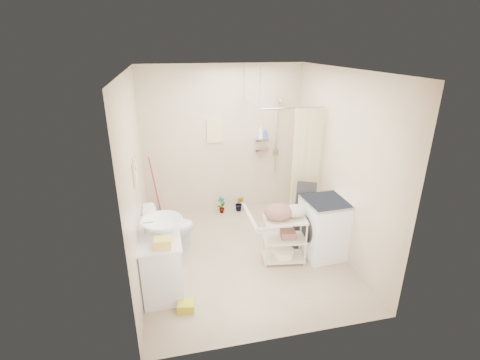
{
  "coord_description": "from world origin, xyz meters",
  "views": [
    {
      "loc": [
        -1.0,
        -4.24,
        2.9
      ],
      "look_at": [
        -0.0,
        0.25,
        1.08
      ],
      "focal_mm": 26.0,
      "sensor_mm": 36.0,
      "label": 1
    }
  ],
  "objects_px": {
    "vanity": "(162,261)",
    "washing_machine": "(324,227)",
    "toilet": "(169,228)",
    "laundry_rack": "(284,235)"
  },
  "relations": [
    {
      "from": "washing_machine",
      "to": "laundry_rack",
      "type": "distance_m",
      "value": 0.62
    },
    {
      "from": "vanity",
      "to": "toilet",
      "type": "bearing_deg",
      "value": 81.72
    },
    {
      "from": "washing_machine",
      "to": "laundry_rack",
      "type": "relative_size",
      "value": 1.07
    },
    {
      "from": "vanity",
      "to": "washing_machine",
      "type": "relative_size",
      "value": 1.03
    },
    {
      "from": "laundry_rack",
      "to": "washing_machine",
      "type": "bearing_deg",
      "value": 12.15
    },
    {
      "from": "vanity",
      "to": "laundry_rack",
      "type": "xyz_separation_m",
      "value": [
        1.68,
        0.24,
        0.01
      ]
    },
    {
      "from": "toilet",
      "to": "washing_machine",
      "type": "xyz_separation_m",
      "value": [
        2.18,
        -0.6,
        0.07
      ]
    },
    {
      "from": "toilet",
      "to": "laundry_rack",
      "type": "distance_m",
      "value": 1.69
    },
    {
      "from": "toilet",
      "to": "washing_machine",
      "type": "height_order",
      "value": "washing_machine"
    },
    {
      "from": "vanity",
      "to": "washing_machine",
      "type": "height_order",
      "value": "washing_machine"
    }
  ]
}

